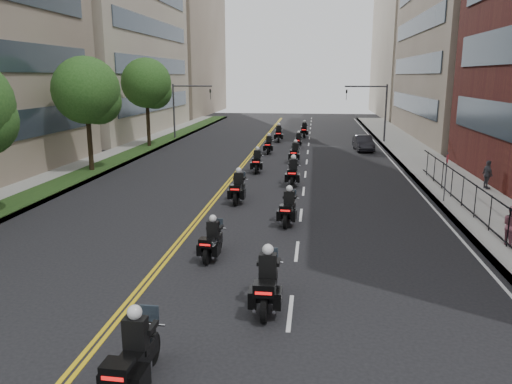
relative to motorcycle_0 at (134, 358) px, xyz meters
The scene contains 24 objects.
sidewalk_right 26.63m from the motorcycle_0, 63.62° to the left, with size 4.00×90.00×0.15m, color gray.
sidewalk_left 26.78m from the motorcycle_0, 117.03° to the left, with size 4.00×90.00×0.15m, color gray.
grass_strip 26.43m from the motorcycle_0, 115.48° to the left, with size 2.00×90.00×0.04m, color #173613.
building_right_far 80.70m from the motorcycle_0, 74.49° to the left, with size 15.00×28.00×26.00m, color #A89888.
building_left_far 80.92m from the motorcycle_0, 106.09° to the left, with size 16.00×28.00×26.00m, color gray.
iron_fence 15.33m from the motorcycle_0, 45.05° to the left, with size 0.05×28.00×1.50m.
street_trees 21.21m from the motorcycle_0, 122.72° to the left, with size 4.40×38.40×7.98m.
traffic_signal_right 42.02m from the motorcycle_0, 77.08° to the left, with size 4.09×0.20×5.60m.
traffic_signal_left 42.09m from the motorcycle_0, 103.37° to the left, with size 4.09×0.20×5.60m.
motorcycle_0 is the anchor object (origin of this frame).
motorcycle_1 4.68m from the motorcycle_0, 59.53° to the left, with size 0.57×2.52×1.86m.
motorcycle_2 7.80m from the motorcycle_0, 89.76° to the left, with size 0.57×2.14×1.58m.
motorcycle_3 12.61m from the motorcycle_0, 78.46° to the left, with size 0.65×2.34×1.72m.
motorcycle_4 15.94m from the motorcycle_0, 90.96° to the left, with size 0.57×2.45×1.81m.
motorcycle_5 20.51m from the motorcycle_0, 83.40° to the left, with size 0.58×2.49×1.84m.
motorcycle_6 24.26m from the motorcycle_0, 90.59° to the left, with size 0.56×2.37×1.75m.
motorcycle_7 28.57m from the motorcycle_0, 85.69° to the left, with size 0.62×2.34×1.73m.
motorcycle_8 32.75m from the motorcycle_0, 90.43° to the left, with size 0.53×2.32×1.71m.
motorcycle_9 36.48m from the motorcycle_0, 86.67° to the left, with size 0.55×2.10×1.55m.
motorcycle_10 40.46m from the motorcycle_0, 89.97° to the left, with size 0.63×2.54×1.87m.
motorcycle_11 44.57m from the motorcycle_0, 86.83° to the left, with size 0.56×2.44×1.80m.
parked_sedan 36.25m from the motorcycle_0, 77.52° to the left, with size 1.39×3.99×1.31m, color black.
pedestrian_b 14.94m from the motorcycle_0, 42.42° to the left, with size 0.75×0.58×1.53m, color #834755.
pedestrian_c 24.10m from the motorcycle_0, 56.41° to the left, with size 0.95×0.40×1.63m, color #46474F.
Camera 1 is at (3.74, -7.72, 6.41)m, focal length 35.00 mm.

